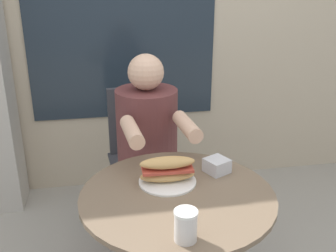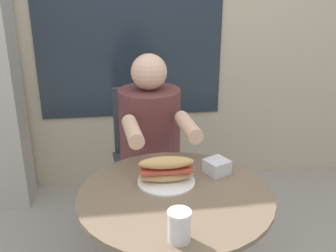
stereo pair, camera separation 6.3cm
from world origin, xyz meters
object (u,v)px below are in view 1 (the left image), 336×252
object	(u,v)px
cafe_table	(177,233)
sandwich_on_plate	(167,172)
diner_chair	(140,146)
drink_cup	(186,226)
seated_diner	(149,175)

from	to	relation	value
cafe_table	sandwich_on_plate	size ratio (longest dim) A/B	3.23
diner_chair	drink_cup	xyz separation A→B (m)	(0.02, -1.18, 0.24)
cafe_table	seated_diner	world-z (taller)	seated_diner
seated_diner	sandwich_on_plate	xyz separation A→B (m)	(0.02, -0.46, 0.26)
seated_diner	drink_cup	size ratio (longest dim) A/B	10.72
cafe_table	diner_chair	distance (m)	0.90
diner_chair	sandwich_on_plate	world-z (taller)	diner_chair
sandwich_on_plate	drink_cup	distance (m)	0.38
diner_chair	seated_diner	world-z (taller)	seated_diner
seated_diner	sandwich_on_plate	size ratio (longest dim) A/B	4.88
diner_chair	seated_diner	xyz separation A→B (m)	(0.01, -0.34, -0.02)
seated_diner	sandwich_on_plate	bearing A→B (deg)	87.29
diner_chair	sandwich_on_plate	size ratio (longest dim) A/B	3.72
cafe_table	sandwich_on_plate	distance (m)	0.25
cafe_table	drink_cup	size ratio (longest dim) A/B	7.11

